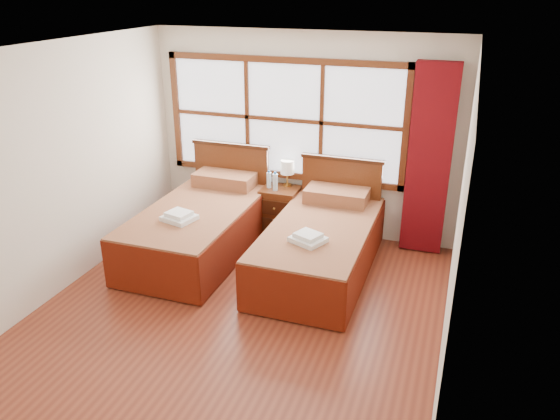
% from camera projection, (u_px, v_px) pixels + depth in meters
% --- Properties ---
extents(floor, '(4.50, 4.50, 0.00)m').
position_uv_depth(floor, '(237.00, 315.00, 5.54)').
color(floor, brown).
rests_on(floor, ground).
extents(ceiling, '(4.50, 4.50, 0.00)m').
position_uv_depth(ceiling, '(227.00, 50.00, 4.53)').
color(ceiling, white).
rests_on(ceiling, wall_back).
extents(wall_back, '(4.00, 0.00, 4.00)m').
position_uv_depth(wall_back, '(303.00, 136.00, 7.00)').
color(wall_back, silver).
rests_on(wall_back, floor).
extents(wall_left, '(0.00, 4.50, 4.50)m').
position_uv_depth(wall_left, '(55.00, 173.00, 5.64)').
color(wall_left, silver).
rests_on(wall_left, floor).
extents(wall_right, '(0.00, 4.50, 4.50)m').
position_uv_depth(wall_right, '(458.00, 225.00, 4.43)').
color(wall_right, silver).
rests_on(wall_right, floor).
extents(window, '(3.16, 0.06, 1.56)m').
position_uv_depth(window, '(284.00, 119.00, 6.96)').
color(window, white).
rests_on(window, wall_back).
extents(curtain, '(0.50, 0.16, 2.30)m').
position_uv_depth(curtain, '(429.00, 161.00, 6.44)').
color(curtain, maroon).
rests_on(curtain, wall_back).
extents(bed_left, '(1.17, 2.27, 1.14)m').
position_uv_depth(bed_left, '(201.00, 225.00, 6.75)').
color(bed_left, '#36190B').
rests_on(bed_left, floor).
extents(bed_right, '(1.13, 2.19, 1.10)m').
position_uv_depth(bed_right, '(321.00, 244.00, 6.29)').
color(bed_right, '#36190B').
rests_on(bed_right, floor).
extents(nightstand, '(0.48, 0.47, 0.63)m').
position_uv_depth(nightstand, '(280.00, 211.00, 7.22)').
color(nightstand, '#5B2B13').
rests_on(nightstand, floor).
extents(towels_left, '(0.41, 0.38, 0.10)m').
position_uv_depth(towels_left, '(179.00, 217.00, 6.22)').
color(towels_left, white).
rests_on(towels_left, bed_left).
extents(towels_right, '(0.42, 0.40, 0.10)m').
position_uv_depth(towels_right, '(308.00, 238.00, 5.75)').
color(towels_right, white).
rests_on(towels_right, bed_right).
extents(lamp, '(0.18, 0.18, 0.35)m').
position_uv_depth(lamp, '(287.00, 168.00, 7.11)').
color(lamp, gold).
rests_on(lamp, nightstand).
extents(bottle_near, '(0.06, 0.06, 0.24)m').
position_uv_depth(bottle_near, '(269.00, 180.00, 7.10)').
color(bottle_near, '#C2E5FA').
rests_on(bottle_near, nightstand).
extents(bottle_far, '(0.07, 0.07, 0.25)m').
position_uv_depth(bottle_far, '(275.00, 182.00, 7.00)').
color(bottle_far, '#C2E5FA').
rests_on(bottle_far, nightstand).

